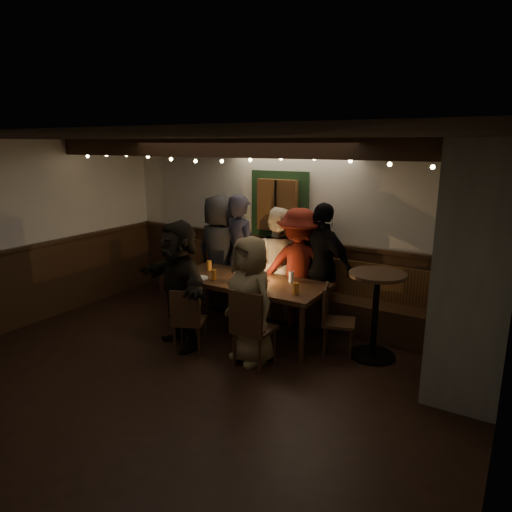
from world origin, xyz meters
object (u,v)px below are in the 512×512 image
Objects in this scene: chair_near_left at (188,317)px; person_c at (277,263)px; person_f at (179,284)px; person_b at (241,254)px; person_g at (250,300)px; high_top at (376,304)px; chair_end at (332,315)px; person_d at (299,268)px; dining_table at (248,285)px; person_e at (322,267)px; chair_near_right at (250,324)px; person_a at (219,251)px.

chair_near_left is 0.50× the size of person_c.
person_b is at bearing 113.73° from person_f.
high_top is at bearing 55.67° from person_g.
person_d reaches higher than chair_end.
person_g is at bearing 146.68° from person_b.
dining_table is 0.90m from person_b.
person_d reaches higher than person_f.
dining_table is at bearing 61.36° from person_e.
dining_table is at bearing 149.26° from person_b.
person_c reaches higher than high_top.
chair_near_left is 0.46× the size of person_b.
chair_end is 0.89m from person_e.
person_e is at bearing 82.01° from chair_near_right.
chair_near_right is 0.29m from person_g.
person_f is (-2.23, -0.96, 0.14)m from high_top.
high_top is (1.14, 1.00, 0.14)m from chair_near_right.
person_b is (-2.25, 0.49, 0.23)m from high_top.
chair_end is at bearing -179.88° from person_b.
person_e is at bearing 56.03° from chair_near_left.
person_b reaches higher than person_d.
high_top is 0.65× the size of person_c.
dining_table is at bearing 84.42° from person_c.
high_top is 2.31m from person_b.
person_c is (-1.18, 0.72, 0.34)m from chair_end.
person_a is at bearing 143.93° from dining_table.
person_e is 1.97m from person_f.
person_b reaches higher than dining_table.
person_e is at bearing -175.88° from person_a.
dining_table is 1.23m from person_a.
person_c is at bearing 127.63° from person_g.
person_f is at bearing -124.88° from dining_table.
person_f is at bearing 111.06° from person_a.
person_a is 1.01m from person_c.
high_top is 0.60× the size of person_e.
person_e is (0.32, 0.07, 0.04)m from person_d.
dining_table is 1.29× the size of person_c.
person_b is 1.10× the size of person_c.
person_b is 0.59m from person_c.
high_top is 0.63× the size of person_d.
chair_end is at bearing 167.31° from person_a.
person_f is 1.07× the size of person_g.
high_top reaches higher than dining_table.
dining_table is 0.78m from person_c.
chair_near_left is 0.86m from person_g.
person_d is at bearing -178.83° from person_a.
person_e reaches higher than person_c.
person_d is 1.10× the size of person_g.
person_e is (1.75, -0.01, -0.00)m from person_a.
chair_end is 0.56× the size of person_g.
person_g is at bearing -145.15° from high_top.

